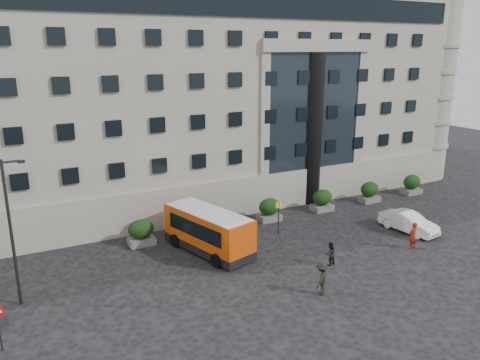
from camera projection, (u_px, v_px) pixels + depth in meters
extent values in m
plane|color=black|center=(244.00, 279.00, 27.92)|extent=(120.00, 120.00, 0.00)
cube|color=gray|center=(195.00, 92.00, 46.94)|extent=(44.00, 24.00, 18.00)
cylinder|color=black|center=(312.00, 130.00, 40.26)|extent=(1.80, 1.80, 13.00)
cube|color=#525250|center=(142.00, 241.00, 32.76)|extent=(1.80, 1.20, 0.50)
ellipsoid|color=black|center=(141.00, 229.00, 32.51)|extent=(1.80, 1.26, 1.34)
cube|color=#525250|center=(210.00, 229.00, 35.05)|extent=(1.80, 1.20, 0.50)
ellipsoid|color=black|center=(209.00, 217.00, 34.80)|extent=(1.80, 1.26, 1.34)
cube|color=#525250|center=(269.00, 217.00, 37.35)|extent=(1.80, 1.20, 0.50)
ellipsoid|color=black|center=(269.00, 207.00, 37.10)|extent=(1.80, 1.26, 1.34)
cube|color=#525250|center=(322.00, 208.00, 39.65)|extent=(1.80, 1.20, 0.50)
ellipsoid|color=black|center=(323.00, 197.00, 39.40)|extent=(1.80, 1.26, 1.34)
cube|color=#525250|center=(369.00, 199.00, 41.94)|extent=(1.80, 1.20, 0.50)
ellipsoid|color=black|center=(370.00, 189.00, 41.69)|extent=(1.80, 1.26, 1.34)
cube|color=#525250|center=(411.00, 191.00, 44.24)|extent=(1.80, 1.20, 0.50)
ellipsoid|color=black|center=(412.00, 182.00, 43.99)|extent=(1.80, 1.26, 1.34)
cylinder|color=#262628|center=(11.00, 235.00, 24.10)|extent=(0.16, 0.16, 8.00)
cylinder|color=#262628|center=(11.00, 162.00, 23.25)|extent=(0.90, 0.12, 0.12)
cube|color=black|center=(21.00, 162.00, 23.47)|extent=(0.35, 0.18, 0.14)
cylinder|color=#262628|center=(279.00, 218.00, 34.29)|extent=(0.08, 0.08, 2.50)
cube|color=yellow|center=(279.00, 205.00, 34.00)|extent=(0.50, 0.06, 0.45)
cube|color=#C54309|center=(208.00, 228.00, 31.28)|extent=(4.16, 7.22, 2.28)
cube|color=black|center=(209.00, 245.00, 31.62)|extent=(4.21, 7.27, 0.55)
cube|color=black|center=(208.00, 225.00, 31.23)|extent=(3.80, 5.79, 1.03)
cube|color=silver|center=(208.00, 213.00, 30.99)|extent=(3.95, 6.86, 0.18)
cylinder|color=black|center=(217.00, 260.00, 29.32)|extent=(0.52, 0.94, 0.90)
cylinder|color=black|center=(243.00, 250.00, 30.87)|extent=(0.52, 0.94, 0.90)
cylinder|color=black|center=(175.00, 240.00, 32.37)|extent=(0.52, 0.94, 0.90)
cylinder|color=black|center=(202.00, 232.00, 33.92)|extent=(0.52, 0.94, 0.90)
cube|color=maroon|center=(10.00, 214.00, 33.96)|extent=(2.56, 3.96, 2.73)
cube|color=maroon|center=(12.00, 233.00, 31.63)|extent=(2.42, 1.78, 1.86)
cube|color=black|center=(11.00, 231.00, 30.87)|extent=(2.08, 0.14, 0.87)
cylinder|color=black|center=(32.00, 240.00, 32.46)|extent=(0.29, 0.92, 0.92)
cylinder|color=black|center=(29.00, 223.00, 35.56)|extent=(0.29, 0.92, 0.92)
imported|color=white|center=(409.00, 222.00, 34.97)|extent=(2.20, 4.66, 1.48)
imported|color=maroon|center=(413.00, 235.00, 31.92)|extent=(0.73, 0.51, 1.91)
imported|color=black|center=(330.00, 254.00, 29.52)|extent=(0.86, 0.73, 1.57)
imported|color=black|center=(321.00, 279.00, 25.95)|extent=(1.43, 1.29, 1.92)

